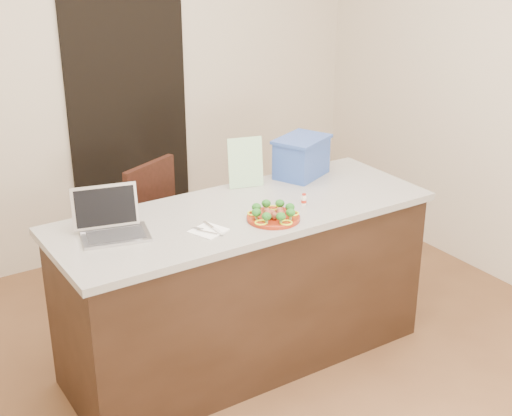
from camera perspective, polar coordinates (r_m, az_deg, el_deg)
ground at (r=4.04m, az=1.04°, el=-13.43°), size 4.00×4.00×0.00m
room_shell at (r=3.36m, az=1.23°, el=9.56°), size 4.00×4.00×4.00m
doorway at (r=5.26m, az=-10.10°, el=7.02°), size 0.90×0.02×2.00m
island at (r=3.97m, az=-0.93°, el=-6.23°), size 2.06×0.76×0.92m
plate at (r=3.65m, az=1.39°, el=-0.77°), size 0.27×0.27×0.02m
meatballs at (r=3.63m, az=1.42°, el=-0.43°), size 0.11×0.10×0.04m
broccoli at (r=3.63m, az=1.40°, el=-0.14°), size 0.23×0.23×0.04m
pepper_rings at (r=3.65m, az=1.39°, el=-0.63°), size 0.27×0.26×0.01m
napkin at (r=3.52m, az=-3.83°, el=-1.83°), size 0.20×0.20×0.01m
fork at (r=3.52m, az=-4.17°, el=-1.77°), size 0.07×0.14×0.00m
knife at (r=3.52m, az=-3.27°, el=-1.71°), size 0.02×0.19×0.01m
yogurt_bottle at (r=3.84m, az=3.85°, el=0.63°), size 0.03×0.03×0.06m
laptop at (r=3.54m, az=-11.56°, el=-1.07°), size 0.37×0.33×0.23m
leaflet at (r=4.05m, az=-0.84°, el=3.66°), size 0.21×0.09×0.29m
blue_box at (r=4.24m, az=3.66°, el=4.12°), size 0.40×0.35×0.24m
chair at (r=4.44m, az=-7.72°, el=-1.93°), size 0.57×0.59×0.97m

